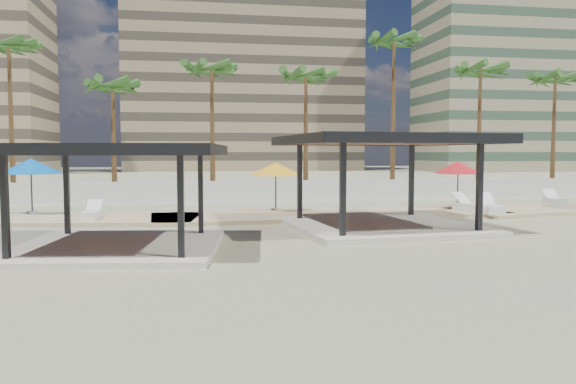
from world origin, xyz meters
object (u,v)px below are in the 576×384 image
object	(u,v)px
umbrella_a	(31,166)
umbrella_c	(458,168)
pavilion_west	(116,187)
lounger_b	(490,208)
lounger_c	(473,207)
lounger_d	(554,201)
pavilion_central	(382,173)
lounger_a	(92,214)

from	to	relation	value
umbrella_a	umbrella_c	bearing A→B (deg)	0.16
pavilion_west	umbrella_a	size ratio (longest dim) A/B	1.93
lounger_b	lounger_c	bearing A→B (deg)	52.68
pavilion_west	umbrella_a	world-z (taller)	pavilion_west
umbrella_a	lounger_c	world-z (taller)	umbrella_a
pavilion_west	lounger_b	xyz separation A→B (m)	(15.45, 6.27, -1.48)
lounger_d	lounger_b	bearing A→B (deg)	137.17
pavilion_central	lounger_b	size ratio (longest dim) A/B	3.22
umbrella_a	umbrella_c	xyz separation A→B (m)	(20.36, 0.06, -0.15)
lounger_a	pavilion_west	bearing A→B (deg)	-163.54
lounger_a	lounger_c	distance (m)	16.89
pavilion_central	lounger_c	world-z (taller)	pavilion_central
pavilion_central	umbrella_a	distance (m)	15.50
pavilion_west	lounger_a	distance (m)	7.41
pavilion_west	lounger_b	size ratio (longest dim) A/B	2.92
pavilion_west	lounger_c	distance (m)	16.52
lounger_c	pavilion_central	bearing A→B (deg)	104.98
lounger_a	lounger_d	world-z (taller)	lounger_d
lounger_d	pavilion_west	bearing A→B (deg)	130.71
umbrella_a	umbrella_c	size ratio (longest dim) A/B	1.33
pavilion_central	lounger_d	xyz separation A→B (m)	(11.73, 6.47, -1.74)
pavilion_central	lounger_c	distance (m)	7.02
lounger_a	pavilion_central	bearing A→B (deg)	-107.97
pavilion_central	pavilion_west	distance (m)	9.78
umbrella_a	lounger_a	world-z (taller)	umbrella_a
lounger_b	lounger_d	distance (m)	6.47
pavilion_central	lounger_c	size ratio (longest dim) A/B	3.24
lounger_b	lounger_d	xyz separation A→B (m)	(5.55, 3.34, -0.02)
lounger_c	lounger_d	distance (m)	6.64
umbrella_a	lounger_b	size ratio (longest dim) A/B	1.51
pavilion_central	umbrella_c	bearing A→B (deg)	40.24
umbrella_c	lounger_a	distance (m)	17.66
pavilion_west	umbrella_c	xyz separation A→B (m)	(15.46, 9.48, 0.27)
lounger_d	lounger_a	bearing A→B (deg)	112.64
pavilion_central	lounger_a	distance (m)	11.97
umbrella_a	lounger_a	xyz separation A→B (m)	(2.97, -2.43, -1.93)
pavilion_central	pavilion_west	world-z (taller)	pavilion_central
pavilion_west	lounger_d	bearing A→B (deg)	31.79
pavilion_west	lounger_a	xyz separation A→B (m)	(-1.93, 6.99, -1.51)
pavilion_central	pavilion_west	size ratio (longest dim) A/B	1.10
lounger_b	pavilion_central	bearing A→B (deg)	129.65
lounger_c	lounger_d	size ratio (longest dim) A/B	1.10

